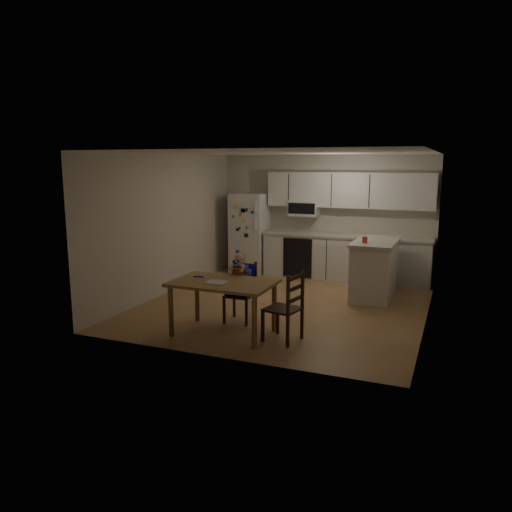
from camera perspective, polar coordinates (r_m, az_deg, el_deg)
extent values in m
cube|color=olive|center=(8.43, 3.35, -5.57)|extent=(4.50, 5.00, 0.01)
cube|color=beige|center=(10.55, 7.86, 4.59)|extent=(4.50, 0.02, 2.50)
cube|color=beige|center=(9.14, -10.06, 3.60)|extent=(0.02, 5.00, 2.50)
cube|color=beige|center=(7.75, 19.40, 1.91)|extent=(0.02, 5.00, 2.50)
cube|color=white|center=(8.09, 3.54, 11.72)|extent=(4.50, 5.00, 0.01)
cube|color=silver|center=(10.76, -0.69, 2.66)|extent=(0.72, 0.70, 1.70)
cube|color=silver|center=(10.26, 10.19, -0.28)|extent=(3.34, 0.60, 0.86)
cube|color=beige|center=(10.17, 10.26, 2.25)|extent=(3.37, 0.62, 0.05)
cube|color=black|center=(10.19, 4.76, -0.22)|extent=(0.60, 0.02, 0.80)
cube|color=silver|center=(10.22, 10.60, 7.41)|extent=(3.34, 0.34, 0.70)
cube|color=silver|center=(10.44, 5.52, 5.52)|extent=(0.60, 0.38, 0.33)
cube|color=silver|center=(9.01, 13.38, -1.62)|extent=(0.65, 1.30, 0.95)
cube|color=beige|center=(8.92, 13.52, 1.54)|extent=(0.71, 1.36, 0.05)
cylinder|color=#C23C2C|center=(8.61, 12.33, 1.82)|extent=(0.09, 0.09, 0.11)
cube|color=olive|center=(6.84, -3.80, -3.09)|extent=(1.39, 0.89, 0.04)
cylinder|color=olive|center=(6.92, -9.71, -6.25)|extent=(0.07, 0.07, 0.70)
cylinder|color=olive|center=(7.53, -6.75, -4.79)|extent=(0.07, 0.07, 0.70)
cylinder|color=olive|center=(6.38, -0.21, -7.56)|extent=(0.07, 0.07, 0.70)
cylinder|color=olive|center=(7.03, 2.09, -5.83)|extent=(0.07, 0.07, 0.70)
cube|color=#BBBBC0|center=(6.77, -4.54, -3.02)|extent=(0.28, 0.24, 0.01)
cylinder|color=#1008BE|center=(7.12, -6.68, -2.36)|extent=(0.12, 0.06, 0.02)
cube|color=black|center=(7.42, -1.83, -4.49)|extent=(0.40, 0.40, 0.03)
cube|color=black|center=(7.40, -3.65, -6.26)|extent=(0.03, 0.03, 0.39)
cube|color=black|center=(7.70, -2.50, -5.55)|extent=(0.03, 0.03, 0.39)
cube|color=black|center=(7.25, -1.10, -6.58)|extent=(0.03, 0.03, 0.39)
cube|color=black|center=(7.57, -0.03, -5.84)|extent=(0.03, 0.03, 0.39)
cube|color=black|center=(7.52, -1.29, -2.33)|extent=(0.39, 0.03, 0.47)
cube|color=#1008BE|center=(7.41, -1.83, -4.03)|extent=(0.36, 0.32, 0.09)
cube|color=#1008BE|center=(7.47, -1.43, -2.27)|extent=(0.36, 0.06, 0.32)
cube|color=#5C85E9|center=(7.37, -1.89, -3.66)|extent=(0.28, 0.24, 0.02)
cube|color=#2732AD|center=(7.35, -1.82, -2.00)|extent=(0.21, 0.13, 0.24)
cube|color=#C33C1D|center=(7.30, -2.01, -2.17)|extent=(0.18, 0.01, 0.19)
sphere|color=beige|center=(7.29, -1.86, -0.25)|extent=(0.16, 0.16, 0.16)
ellipsoid|color=olive|center=(7.29, -1.86, -0.12)|extent=(0.16, 0.15, 0.13)
cube|color=black|center=(6.65, 3.06, -6.07)|extent=(0.50, 0.50, 0.03)
cube|color=black|center=(6.96, 2.50, -7.22)|extent=(0.04, 0.04, 0.42)
cube|color=black|center=(6.78, 5.27, -7.75)|extent=(0.04, 0.04, 0.42)
cube|color=black|center=(6.66, 0.78, -8.06)|extent=(0.04, 0.04, 0.42)
cube|color=black|center=(6.47, 3.63, -8.65)|extent=(0.04, 0.04, 0.42)
cube|color=black|center=(6.48, 4.53, -4.09)|extent=(0.12, 0.42, 0.50)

